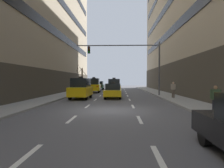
% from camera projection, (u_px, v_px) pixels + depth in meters
% --- Properties ---
extents(ground_plane, '(120.00, 120.00, 0.00)m').
position_uv_depth(ground_plane, '(109.00, 110.00, 13.09)').
color(ground_plane, '#515156').
extents(sidewalk_left, '(2.69, 80.00, 0.14)m').
position_uv_depth(sidewalk_left, '(11.00, 109.00, 13.32)').
color(sidewalk_left, gray).
rests_on(sidewalk_left, ground).
extents(sidewalk_right, '(2.69, 80.00, 0.14)m').
position_uv_depth(sidewalk_right, '(210.00, 110.00, 12.86)').
color(sidewalk_right, gray).
rests_on(sidewalk_right, ground).
extents(lane_stripe_l1_s2, '(0.16, 2.00, 0.01)m').
position_uv_depth(lane_stripe_l1_s2, '(26.00, 157.00, 5.16)').
color(lane_stripe_l1_s2, silver).
rests_on(lane_stripe_l1_s2, ground).
extents(lane_stripe_l1_s3, '(0.16, 2.00, 0.01)m').
position_uv_depth(lane_stripe_l1_s3, '(72.00, 119.00, 10.16)').
color(lane_stripe_l1_s3, silver).
rests_on(lane_stripe_l1_s3, ground).
extents(lane_stripe_l1_s4, '(0.16, 2.00, 0.01)m').
position_uv_depth(lane_stripe_l1_s4, '(88.00, 106.00, 15.15)').
color(lane_stripe_l1_s4, silver).
rests_on(lane_stripe_l1_s4, ground).
extents(lane_stripe_l1_s5, '(0.16, 2.00, 0.01)m').
position_uv_depth(lane_stripe_l1_s5, '(95.00, 100.00, 20.15)').
color(lane_stripe_l1_s5, silver).
rests_on(lane_stripe_l1_s5, ground).
extents(lane_stripe_l1_s6, '(0.16, 2.00, 0.01)m').
position_uv_depth(lane_stripe_l1_s6, '(100.00, 96.00, 25.14)').
color(lane_stripe_l1_s6, silver).
rests_on(lane_stripe_l1_s6, ground).
extents(lane_stripe_l1_s7, '(0.16, 2.00, 0.01)m').
position_uv_depth(lane_stripe_l1_s7, '(103.00, 93.00, 30.14)').
color(lane_stripe_l1_s7, silver).
rests_on(lane_stripe_l1_s7, ground).
extents(lane_stripe_l1_s8, '(0.16, 2.00, 0.01)m').
position_uv_depth(lane_stripe_l1_s8, '(106.00, 91.00, 35.13)').
color(lane_stripe_l1_s8, silver).
rests_on(lane_stripe_l1_s8, ground).
extents(lane_stripe_l1_s9, '(0.16, 2.00, 0.01)m').
position_uv_depth(lane_stripe_l1_s9, '(107.00, 90.00, 40.13)').
color(lane_stripe_l1_s9, silver).
rests_on(lane_stripe_l1_s9, ground).
extents(lane_stripe_l1_s10, '(0.16, 2.00, 0.01)m').
position_uv_depth(lane_stripe_l1_s10, '(109.00, 89.00, 45.13)').
color(lane_stripe_l1_s10, silver).
rests_on(lane_stripe_l1_s10, ground).
extents(lane_stripe_l2_s2, '(0.16, 2.00, 0.01)m').
position_uv_depth(lane_stripe_l2_s2, '(159.00, 159.00, 5.04)').
color(lane_stripe_l2_s2, silver).
rests_on(lane_stripe_l2_s2, ground).
extents(lane_stripe_l2_s3, '(0.16, 2.00, 0.01)m').
position_uv_depth(lane_stripe_l2_s3, '(140.00, 120.00, 10.04)').
color(lane_stripe_l2_s3, silver).
rests_on(lane_stripe_l2_s3, ground).
extents(lane_stripe_l2_s4, '(0.16, 2.00, 0.01)m').
position_uv_depth(lane_stripe_l2_s4, '(133.00, 106.00, 15.03)').
color(lane_stripe_l2_s4, silver).
rests_on(lane_stripe_l2_s4, ground).
extents(lane_stripe_l2_s5, '(0.16, 2.00, 0.01)m').
position_uv_depth(lane_stripe_l2_s5, '(130.00, 100.00, 20.03)').
color(lane_stripe_l2_s5, silver).
rests_on(lane_stripe_l2_s5, ground).
extents(lane_stripe_l2_s6, '(0.16, 2.00, 0.01)m').
position_uv_depth(lane_stripe_l2_s6, '(128.00, 96.00, 25.02)').
color(lane_stripe_l2_s6, silver).
rests_on(lane_stripe_l2_s6, ground).
extents(lane_stripe_l2_s7, '(0.16, 2.00, 0.01)m').
position_uv_depth(lane_stripe_l2_s7, '(126.00, 93.00, 30.02)').
color(lane_stripe_l2_s7, silver).
rests_on(lane_stripe_l2_s7, ground).
extents(lane_stripe_l2_s8, '(0.16, 2.00, 0.01)m').
position_uv_depth(lane_stripe_l2_s8, '(125.00, 91.00, 35.01)').
color(lane_stripe_l2_s8, silver).
rests_on(lane_stripe_l2_s8, ground).
extents(lane_stripe_l2_s9, '(0.16, 2.00, 0.01)m').
position_uv_depth(lane_stripe_l2_s9, '(125.00, 90.00, 40.01)').
color(lane_stripe_l2_s9, silver).
rests_on(lane_stripe_l2_s9, ground).
extents(lane_stripe_l2_s10, '(0.16, 2.00, 0.01)m').
position_uv_depth(lane_stripe_l2_s10, '(124.00, 89.00, 45.01)').
color(lane_stripe_l2_s10, silver).
rests_on(lane_stripe_l2_s10, ground).
extents(taxi_driving_0, '(2.08, 4.56, 2.35)m').
position_uv_depth(taxi_driving_0, '(94.00, 85.00, 31.82)').
color(taxi_driving_0, black).
rests_on(taxi_driving_0, ground).
extents(taxi_driving_1, '(1.77, 4.15, 1.72)m').
position_uv_depth(taxi_driving_1, '(113.00, 91.00, 21.55)').
color(taxi_driving_1, black).
rests_on(taxi_driving_1, ground).
extents(taxi_driving_2, '(1.89, 4.31, 2.24)m').
position_uv_depth(taxi_driving_2, '(114.00, 86.00, 29.17)').
color(taxi_driving_2, black).
rests_on(taxi_driving_2, ground).
extents(car_driving_3, '(1.87, 4.45, 1.66)m').
position_uv_depth(car_driving_3, '(99.00, 85.00, 41.19)').
color(car_driving_3, black).
rests_on(car_driving_3, ground).
extents(taxi_driving_4, '(1.89, 4.37, 2.28)m').
position_uv_depth(taxi_driving_4, '(81.00, 89.00, 21.02)').
color(taxi_driving_4, black).
rests_on(taxi_driving_4, ground).
extents(traffic_signal_0, '(9.91, 0.35, 6.28)m').
position_uv_depth(traffic_signal_0, '(133.00, 57.00, 24.53)').
color(traffic_signal_0, '#4C4C51').
rests_on(traffic_signal_0, sidewalk_right).
extents(street_tree_0, '(1.74, 1.81, 4.59)m').
position_uv_depth(street_tree_0, '(82.00, 78.00, 37.29)').
color(street_tree_0, '#4C3823').
rests_on(street_tree_0, sidewalk_left).
extents(pedestrian_0, '(0.43, 0.37, 1.59)m').
position_uv_depth(pedestrian_0, '(173.00, 89.00, 20.80)').
color(pedestrian_0, brown).
rests_on(pedestrian_0, sidewalk_right).
extents(pedestrian_1, '(0.52, 0.26, 1.50)m').
position_uv_depth(pedestrian_1, '(215.00, 98.00, 10.62)').
color(pedestrian_1, black).
rests_on(pedestrian_1, sidewalk_right).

